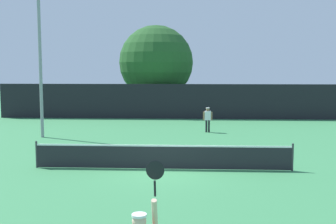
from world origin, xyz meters
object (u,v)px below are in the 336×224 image
at_px(parked_car_mid, 200,103).
at_px(parked_car_near, 103,100).
at_px(player_receiving, 208,117).
at_px(parked_car_far, 290,102).
at_px(light_pole, 40,56).
at_px(tennis_ball, 172,158).
at_px(large_tree, 156,62).

bearing_deg(parked_car_mid, parked_car_near, 171.08).
relative_size(player_receiving, parked_car_far, 0.35).
xyz_separation_m(parked_car_near, parked_car_far, (18.15, -1.22, 0.00)).
height_order(light_pole, parked_car_near, light_pole).
bearing_deg(parked_car_near, tennis_ball, -74.77).
bearing_deg(light_pole, parked_car_near, 90.62).
bearing_deg(large_tree, player_receiving, -69.15).
xyz_separation_m(player_receiving, parked_car_mid, (-0.16, 12.94, -0.15)).
xyz_separation_m(tennis_ball, parked_car_far, (10.27, 22.10, 0.74)).
relative_size(light_pole, parked_car_far, 1.86).
bearing_deg(light_pole, parked_car_mid, 58.38).
xyz_separation_m(tennis_ball, light_pole, (-7.69, 5.35, 4.59)).
xyz_separation_m(large_tree, parked_car_mid, (3.90, 2.30, -3.68)).
height_order(light_pole, parked_car_far, light_pole).
xyz_separation_m(player_receiving, tennis_ball, (-1.90, -7.72, -0.90)).
distance_m(tennis_ball, large_tree, 19.01).
distance_m(tennis_ball, parked_car_mid, 20.75).
bearing_deg(large_tree, tennis_ball, -83.31).
height_order(player_receiving, large_tree, large_tree).
relative_size(light_pole, parked_car_near, 1.89).
xyz_separation_m(light_pole, parked_car_mid, (9.43, 15.31, -3.85)).
bearing_deg(player_receiving, parked_car_far, -120.21).
distance_m(light_pole, parked_car_mid, 18.39).
xyz_separation_m(tennis_ball, parked_car_mid, (1.74, 20.66, 0.74)).
bearing_deg(tennis_ball, parked_car_mid, 85.18).
bearing_deg(parked_car_far, light_pole, -142.94).
bearing_deg(light_pole, parked_car_far, 43.02).
bearing_deg(parked_car_near, player_receiving, -61.35).
height_order(tennis_ball, parked_car_far, parked_car_far).
height_order(player_receiving, parked_car_far, parked_car_far).
distance_m(large_tree, parked_car_mid, 5.83).
xyz_separation_m(player_receiving, parked_car_near, (-9.78, 15.60, -0.15)).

